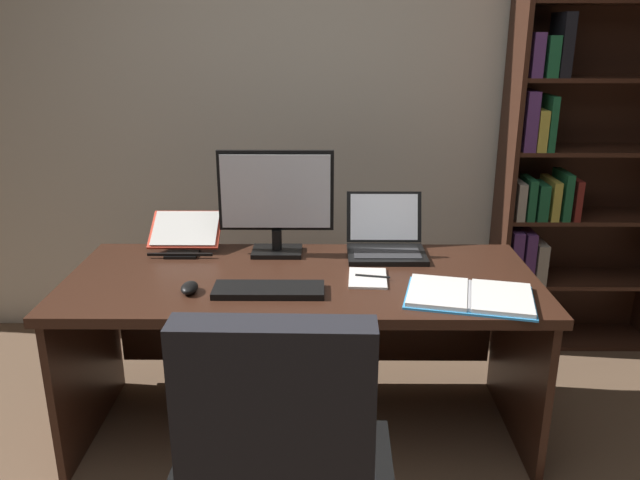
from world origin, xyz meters
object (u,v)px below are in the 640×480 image
Objects in this scene: bookshelf at (571,149)px; computer_mouse at (189,288)px; keyboard at (269,290)px; laptop at (386,241)px; desk at (303,310)px; reading_stand_with_book at (185,233)px; pen at (373,276)px; monitor at (276,202)px; open_binder at (470,296)px; notepad at (368,278)px.

bookshelf is 20.85× the size of computer_mouse.
bookshelf is at bearing 34.98° from keyboard.
desk is at bearing -150.91° from laptop.
reading_stand_with_book is 2.26× the size of pen.
laptop is at bearing 1.10° from monitor.
laptop is at bearing 29.09° from desk.
monitor reaches higher than desk.
desk is at bearing 31.17° from computer_mouse.
computer_mouse is at bearing -148.83° from desk.
keyboard and open_binder have the same top height.
reading_stand_with_book is at bearing 155.30° from desk.
monitor is 0.55m from pen.
computer_mouse reaches higher than notepad.
computer_mouse is at bearing -76.65° from reading_stand_with_book.
reading_stand_with_book is at bearing -164.17° from bookshelf.
bookshelf is 6.86× the size of reading_stand_with_book.
computer_mouse reaches higher than desk.
monitor is 0.50m from keyboard.
keyboard is 0.75m from open_binder.
computer_mouse is at bearing -169.78° from open_binder.
monitor is at bearing 159.36° from open_binder.
open_binder is (1.05, -0.05, -0.01)m from computer_mouse.
keyboard is at bearing -145.02° from bookshelf.
bookshelf is 4.16× the size of open_binder.
keyboard is (0.00, -0.45, -0.22)m from monitor.
monitor is (-0.12, 0.19, 0.42)m from desk.
laptop is 1.62× the size of notepad.
bookshelf is at bearing 39.26° from notepad.
bookshelf is 6.36× the size of laptop.
notepad is (0.27, -0.11, 0.19)m from desk.
desk is 6.01× the size of reading_stand_with_book.
open_binder is 0.39m from pen.
reading_stand_with_book is (-0.90, 0.04, 0.02)m from laptop.
laptop is 2.43× the size of pen.
keyboard is 0.66m from reading_stand_with_book.
reading_stand_with_book is (-0.42, 0.05, -0.16)m from monitor.
pen is at bearing -21.89° from desk.
notepad is at bearing 11.48° from computer_mouse.
open_binder is (0.63, -0.30, 0.20)m from desk.
open_binder is (0.26, -0.51, -0.04)m from laptop.
monitor reaches higher than open_binder.
laptop is 0.57m from open_binder.
open_binder is 0.41m from notepad.
reading_stand_with_book is (-0.54, 0.25, 0.26)m from desk.
laptop reaches higher than pen.
keyboard is (-0.48, -0.46, -0.04)m from laptop.
pen is (0.40, 0.14, 0.00)m from keyboard.
desk is at bearing 158.11° from pen.
monitor reaches higher than notepad.
desk is 0.73m from open_binder.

